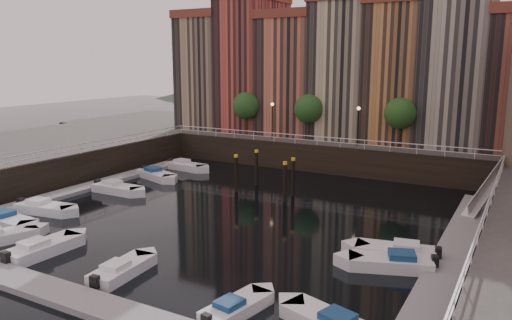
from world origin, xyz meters
The scene contains 22 objects.
ground centered at (0.00, 0.00, 0.00)m, with size 200.00×200.00×0.00m, color black.
quay_far centered at (0.00, 26.00, 1.50)m, with size 80.00×20.00×3.00m, color black.
dock_left centered at (-16.20, -1.00, 0.17)m, with size 2.00×28.00×0.35m, color gray.
dock_right centered at (16.20, -1.00, 0.17)m, with size 2.00×28.00×0.35m, color gray.
dock_near centered at (0.00, -17.00, 0.17)m, with size 30.00×2.00×0.35m, color gray.
mountains centered at (1.72, 110.00, 7.92)m, with size 145.00×100.00×18.00m.
far_terrace centered at (3.31, 23.50, 10.95)m, with size 48.70×10.30×17.50m.
promenade_trees centered at (-1.33, 18.20, 6.58)m, with size 21.20×3.20×5.20m.
street_lamps centered at (-1.00, 17.20, 5.90)m, with size 10.36×0.36×4.18m.
railings centered at (0.00, 4.88, 3.79)m, with size 36.08×34.04×0.52m.
gangway centered at (17.10, 10.00, 1.92)m, with size 2.78×8.32×3.73m.
mooring_pilings centered at (-0.69, 5.99, 1.65)m, with size 5.67×4.15×3.78m.
boat_left_0 centered at (-12.88, -11.28, 0.39)m, with size 5.07×2.07×1.15m.
boat_left_1 centered at (-13.36, -7.78, 0.39)m, with size 5.15×2.53×1.16m.
boat_left_2 centered at (-12.78, -0.48, 0.39)m, with size 5.05×1.86×1.16m.
boat_left_3 centered at (-13.27, 5.55, 0.40)m, with size 5.28×3.32×1.19m.
boat_left_4 centered at (-13.30, 10.53, 0.39)m, with size 5.17×2.35×1.17m.
boat_right_1 centered at (13.47, -5.24, 0.39)m, with size 5.10×3.30×1.15m.
boat_right_2 centered at (13.31, -3.47, 0.39)m, with size 5.16×2.69×1.16m.
boat_near_1 centered at (-6.06, -13.65, 0.39)m, with size 2.02×5.12×1.17m.
boat_near_2 centered at (0.48, -13.56, 0.35)m, with size 1.95×4.56×1.03m.
boat_near_3 centered at (8.30, -14.11, 0.32)m, with size 2.19×4.24×0.95m.
Camera 1 is at (19.79, -32.68, 11.84)m, focal length 35.00 mm.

